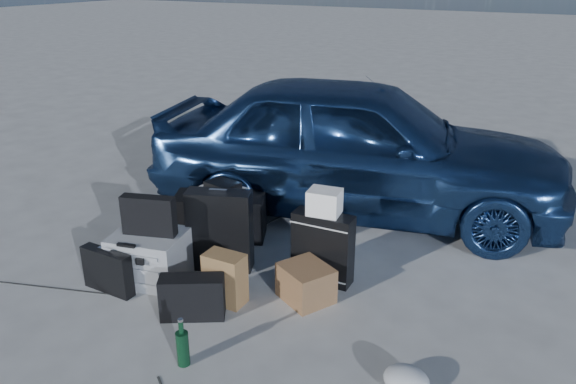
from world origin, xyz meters
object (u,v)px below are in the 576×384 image
object	(u,v)px
pelican_case	(150,257)
suitcase_right	(323,248)
briefcase	(108,271)
suitcase_left	(220,230)
car	(357,145)
duffel_bag	(220,216)
cardboard_box	(306,283)
green_bottle	(182,343)

from	to	relation	value
pelican_case	suitcase_right	distance (m)	1.31
briefcase	suitcase_left	size ratio (longest dim) A/B	0.65
briefcase	car	bearing A→B (deg)	67.35
pelican_case	duffel_bag	distance (m)	0.86
suitcase_right	duffel_bag	bearing A→B (deg)	165.05
suitcase_left	cardboard_box	xyz separation A→B (m)	(0.80, -0.08, -0.19)
briefcase	pelican_case	bearing A→B (deg)	62.28
pelican_case	cardboard_box	bearing A→B (deg)	2.41
suitcase_left	duffel_bag	bearing A→B (deg)	104.06
briefcase	cardboard_box	xyz separation A→B (m)	(1.32, 0.61, -0.03)
cardboard_box	pelican_case	bearing A→B (deg)	-164.55
duffel_bag	green_bottle	world-z (taller)	duffel_bag
suitcase_right	duffel_bag	size ratio (longest dim) A/B	0.70
car	pelican_case	world-z (taller)	car
pelican_case	briefcase	size ratio (longest dim) A/B	1.23
pelican_case	green_bottle	size ratio (longest dim) A/B	1.71
suitcase_left	cardboard_box	bearing A→B (deg)	-27.75
cardboard_box	green_bottle	distance (m)	1.04
car	cardboard_box	bearing A→B (deg)	177.60
car	pelican_case	bearing A→B (deg)	143.90
suitcase_left	duffel_bag	xyz separation A→B (m)	(-0.33, 0.45, -0.13)
suitcase_left	cardboard_box	size ratio (longest dim) A/B	1.86
suitcase_left	cardboard_box	distance (m)	0.83
briefcase	duffel_bag	xyz separation A→B (m)	(0.19, 1.15, 0.03)
suitcase_left	briefcase	bearing A→B (deg)	-148.50
car	green_bottle	world-z (taller)	car
pelican_case	duffel_bag	bearing A→B (deg)	74.60
duffel_bag	pelican_case	bearing A→B (deg)	-117.48
suitcase_left	green_bottle	world-z (taller)	suitcase_left
car	suitcase_left	world-z (taller)	car
car	green_bottle	bearing A→B (deg)	166.88
briefcase	duffel_bag	bearing A→B (deg)	81.29
briefcase	green_bottle	bearing A→B (deg)	-20.38
suitcase_right	green_bottle	bearing A→B (deg)	-105.62
car	suitcase_right	bearing A→B (deg)	179.32
duffel_bag	green_bottle	xyz separation A→B (m)	(0.82, -1.53, -0.04)
duffel_bag	suitcase_left	bearing A→B (deg)	-79.35
duffel_bag	cardboard_box	world-z (taller)	duffel_bag
car	cardboard_box	world-z (taller)	car
suitcase_left	suitcase_right	distance (m)	0.81
cardboard_box	suitcase_right	bearing A→B (deg)	92.88
green_bottle	suitcase_right	bearing A→B (deg)	77.07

